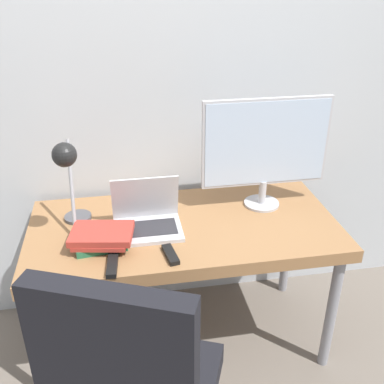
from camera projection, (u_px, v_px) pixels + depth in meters
The scene contains 8 objects.
wall_back at pixel (170, 73), 2.15m from camera, with size 8.00×0.05×2.60m.
desk at pixel (184, 236), 2.09m from camera, with size 1.41×0.69×0.70m.
laptop at pixel (147, 219), 2.01m from camera, with size 0.30×0.23×0.24m.
monitor at pixel (266, 147), 2.09m from camera, with size 0.61×0.17×0.54m.
desk_lamp at pixel (68, 171), 1.85m from camera, with size 0.12×0.29×0.45m.
book_stack at pixel (101, 237), 1.89m from camera, with size 0.28×0.23×0.08m.
tv_remote at pixel (112, 264), 1.77m from camera, with size 0.05×0.16×0.02m.
media_remote at pixel (171, 255), 1.83m from camera, with size 0.06×0.14×0.02m.
Camera 1 is at (-0.27, -1.40, 1.78)m, focal length 42.00 mm.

